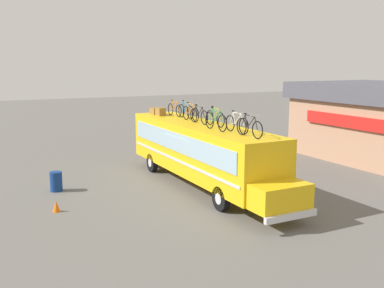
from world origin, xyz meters
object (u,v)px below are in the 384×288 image
(rooftop_bicycle_4, at_px, (199,116))
(luggage_bag_1, at_px, (156,111))
(rooftop_bicycle_8, at_px, (249,127))
(bus, at_px, (201,150))
(rooftop_bicycle_5, at_px, (215,118))
(rooftop_bicycle_6, at_px, (216,121))
(rooftop_bicycle_2, at_px, (186,111))
(luggage_bag_2, at_px, (160,112))
(traffic_cone, at_px, (56,206))
(trash_bin, at_px, (56,181))
(rooftop_bicycle_1, at_px, (174,109))
(rooftop_bicycle_3, at_px, (191,113))
(rooftop_bicycle_7, at_px, (237,124))

(rooftop_bicycle_4, bearing_deg, luggage_bag_1, -176.09)
(rooftop_bicycle_4, xyz_separation_m, rooftop_bicycle_8, (4.44, -0.13, 0.00))
(bus, height_order, rooftop_bicycle_5, rooftop_bicycle_5)
(luggage_bag_1, bearing_deg, bus, 3.48)
(bus, xyz_separation_m, luggage_bag_1, (-4.92, -0.30, 1.43))
(bus, relative_size, rooftop_bicycle_6, 6.98)
(bus, xyz_separation_m, rooftop_bicycle_2, (-2.48, 0.38, 1.63))
(bus, height_order, luggage_bag_2, luggage_bag_2)
(rooftop_bicycle_5, height_order, traffic_cone, rooftop_bicycle_5)
(bus, distance_m, rooftop_bicycle_4, 1.65)
(luggage_bag_1, distance_m, rooftop_bicycle_6, 6.92)
(rooftop_bicycle_6, bearing_deg, trash_bin, -125.05)
(luggage_bag_1, height_order, rooftop_bicycle_4, rooftop_bicycle_4)
(rooftop_bicycle_1, xyz_separation_m, rooftop_bicycle_8, (7.78, -0.39, 0.01))
(luggage_bag_2, height_order, rooftop_bicycle_6, rooftop_bicycle_6)
(bus, distance_m, rooftop_bicycle_3, 2.13)
(rooftop_bicycle_3, bearing_deg, rooftop_bicycle_7, -1.25)
(luggage_bag_1, xyz_separation_m, rooftop_bicycle_6, (6.92, -0.08, 0.22))
(rooftop_bicycle_6, distance_m, trash_bin, 7.99)
(rooftop_bicycle_2, relative_size, rooftop_bicycle_8, 0.99)
(bus, relative_size, luggage_bag_2, 19.23)
(bus, bearing_deg, rooftop_bicycle_5, 14.43)
(luggage_bag_2, distance_m, trash_bin, 7.02)
(rooftop_bicycle_7, distance_m, rooftop_bicycle_8, 1.10)
(rooftop_bicycle_6, bearing_deg, rooftop_bicycle_4, 170.20)
(bus, height_order, trash_bin, bus)
(rooftop_bicycle_1, bearing_deg, bus, -4.25)
(rooftop_bicycle_3, height_order, rooftop_bicycle_4, rooftop_bicycle_3)
(rooftop_bicycle_3, distance_m, rooftop_bicycle_7, 4.40)
(rooftop_bicycle_5, relative_size, rooftop_bicycle_7, 0.97)
(rooftop_bicycle_1, bearing_deg, luggage_bag_1, -156.06)
(luggage_bag_2, bearing_deg, rooftop_bicycle_1, 44.70)
(bus, distance_m, trash_bin, 6.96)
(rooftop_bicycle_4, distance_m, rooftop_bicycle_5, 1.21)
(rooftop_bicycle_4, height_order, rooftop_bicycle_6, rooftop_bicycle_6)
(rooftop_bicycle_7, bearing_deg, rooftop_bicycle_8, -6.60)
(rooftop_bicycle_8, bearing_deg, rooftop_bicycle_3, 177.68)
(trash_bin, bearing_deg, rooftop_bicycle_6, 54.95)
(rooftop_bicycle_3, xyz_separation_m, traffic_cone, (2.11, -7.10, -3.18))
(rooftop_bicycle_3, bearing_deg, trash_bin, -97.87)
(rooftop_bicycle_4, xyz_separation_m, trash_bin, (-1.96, -6.47, -2.94))
(rooftop_bicycle_2, relative_size, rooftop_bicycle_7, 1.02)
(rooftop_bicycle_4, relative_size, rooftop_bicycle_6, 0.98)
(luggage_bag_2, bearing_deg, rooftop_bicycle_6, -0.56)
(luggage_bag_2, bearing_deg, bus, 4.30)
(rooftop_bicycle_2, relative_size, rooftop_bicycle_6, 0.97)
(luggage_bag_2, bearing_deg, luggage_bag_1, 178.35)
(rooftop_bicycle_1, relative_size, rooftop_bicycle_7, 1.00)
(bus, relative_size, trash_bin, 13.87)
(rooftop_bicycle_2, xyz_separation_m, rooftop_bicycle_5, (3.37, -0.16, -0.01))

